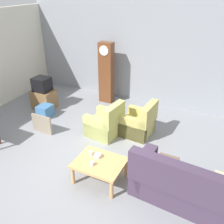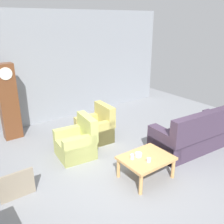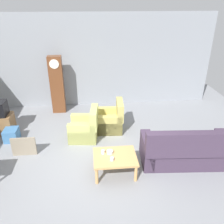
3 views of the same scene
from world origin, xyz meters
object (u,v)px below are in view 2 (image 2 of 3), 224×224
framed_picture_leaning (17,185)px  armchair_olive_far (96,129)px  grandfather_clock (9,102)px  couch_floral (195,135)px  coffee_table_wood (146,160)px  bowl_white_stacked (138,155)px  armchair_olive_near (77,143)px  cup_blue_rimmed (149,160)px  cup_white_porcelain (132,157)px

framed_picture_leaning → armchair_olive_far: bearing=24.7°
armchair_olive_far → grandfather_clock: (-1.67, 1.43, 0.67)m
grandfather_clock → couch_floral: bearing=-44.0°
coffee_table_wood → bowl_white_stacked: bearing=132.1°
armchair_olive_near → framed_picture_leaning: 1.67m
couch_floral → cup_blue_rimmed: size_ratio=27.03×
armchair_olive_near → grandfather_clock: (-0.91, 1.83, 0.67)m
couch_floral → cup_blue_rimmed: (-1.81, -0.31, 0.14)m
cup_blue_rimmed → armchair_olive_far: bearing=85.5°
framed_picture_leaning → cup_white_porcelain: size_ratio=6.17×
coffee_table_wood → framed_picture_leaning: size_ratio=1.60×
cup_blue_rimmed → bowl_white_stacked: cup_blue_rimmed is taller
grandfather_clock → cup_white_porcelain: bearing=-67.8°
armchair_olive_near → cup_blue_rimmed: 1.79m
framed_picture_leaning → cup_white_porcelain: 2.11m
armchair_olive_far → grandfather_clock: bearing=139.5°
bowl_white_stacked → couch_floral: bearing=1.5°
cup_blue_rimmed → bowl_white_stacked: (-0.02, 0.26, -0.00)m
grandfather_clock → cup_white_porcelain: grandfather_clock is taller
couch_floral → bowl_white_stacked: 1.84m
armchair_olive_near → grandfather_clock: bearing=116.5°
armchair_olive_far → framed_picture_leaning: (-2.29, -1.06, -0.05)m
coffee_table_wood → cup_blue_rimmed: size_ratio=12.03×
couch_floral → armchair_olive_far: (-1.64, 1.77, -0.05)m
coffee_table_wood → bowl_white_stacked: size_ratio=6.78×
grandfather_clock → bowl_white_stacked: bearing=-65.4°
armchair_olive_near → cup_blue_rimmed: size_ratio=11.53×
armchair_olive_near → framed_picture_leaning: armchair_olive_near is taller
cup_white_porcelain → bowl_white_stacked: 0.16m
armchair_olive_near → armchair_olive_far: size_ratio=1.00×
armchair_olive_near → couch_floral: bearing=-29.7°
framed_picture_leaning → bowl_white_stacked: bowl_white_stacked is taller
coffee_table_wood → bowl_white_stacked: 0.18m
coffee_table_wood → grandfather_clock: size_ratio=0.49×
grandfather_clock → framed_picture_leaning: grandfather_clock is taller
framed_picture_leaning → bowl_white_stacked: 2.25m
armchair_olive_far → coffee_table_wood: 1.93m
armchair_olive_near → framed_picture_leaning: (-1.53, -0.66, -0.05)m
cup_white_porcelain → framed_picture_leaning: bearing=158.7°
couch_floral → framed_picture_leaning: couch_floral is taller
armchair_olive_near → coffee_table_wood: (0.68, -1.53, 0.08)m
armchair_olive_far → cup_white_porcelain: size_ratio=9.46×
couch_floral → coffee_table_wood: size_ratio=2.25×
coffee_table_wood → framed_picture_leaning: bearing=158.4°
armchair_olive_near → framed_picture_leaning: bearing=-156.8°
grandfather_clock → cup_blue_rimmed: bearing=-66.7°
armchair_olive_near → coffee_table_wood: 1.68m
armchair_olive_near → framed_picture_leaning: size_ratio=1.53×
grandfather_clock → armchair_olive_near: bearing=-63.5°
couch_floral → cup_blue_rimmed: 1.84m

